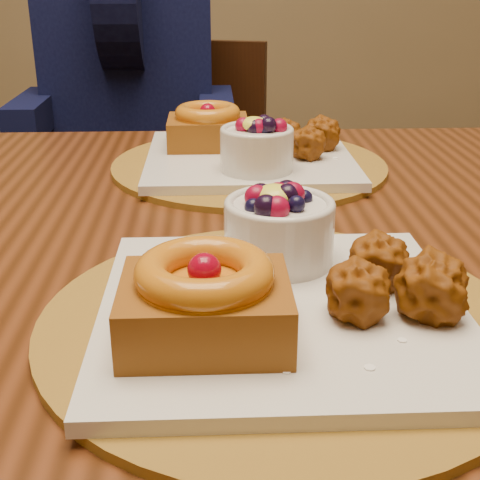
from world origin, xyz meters
name	(u,v)px	position (x,y,z in m)	size (l,w,h in m)	color
dining_table	(260,288)	(0.12, -0.11, 0.68)	(1.60, 0.90, 0.76)	#361A09
place_setting_near	(277,291)	(0.11, -0.33, 0.78)	(0.38, 0.38, 0.09)	brown
place_setting_far	(247,151)	(0.12, 0.10, 0.78)	(0.38, 0.38, 0.09)	brown
chair_far	(182,189)	(-0.01, 0.91, 0.46)	(0.50, 0.50, 0.84)	black
diner	(128,53)	(-0.12, 0.81, 0.83)	(0.48, 0.47, 0.78)	black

